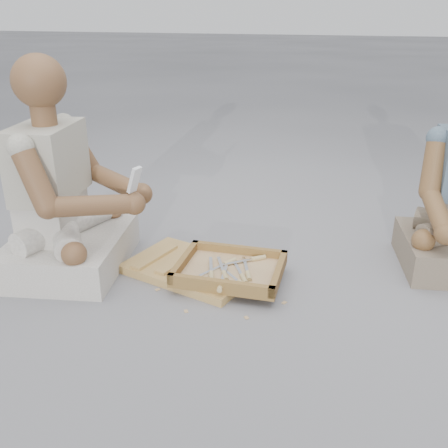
% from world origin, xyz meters
% --- Properties ---
extents(ground, '(60.00, 60.00, 0.00)m').
position_xyz_m(ground, '(0.00, 0.00, 0.00)').
color(ground, gray).
rests_on(ground, ground).
extents(carved_panel, '(0.63, 0.48, 0.04)m').
position_xyz_m(carved_panel, '(-0.29, 0.20, 0.02)').
color(carved_panel, '#A2773E').
rests_on(carved_panel, ground).
extents(tool_tray, '(0.50, 0.42, 0.06)m').
position_xyz_m(tool_tray, '(-0.09, 0.18, 0.06)').
color(tool_tray, brown).
rests_on(tool_tray, carved_panel).
extents(chisel_0, '(0.11, 0.21, 0.02)m').
position_xyz_m(chisel_0, '(-0.14, 0.09, 0.07)').
color(chisel_0, silver).
rests_on(chisel_0, tool_tray).
extents(chisel_1, '(0.13, 0.20, 0.02)m').
position_xyz_m(chisel_1, '(-0.10, 0.13, 0.07)').
color(chisel_1, silver).
rests_on(chisel_1, tool_tray).
extents(chisel_2, '(0.11, 0.21, 0.02)m').
position_xyz_m(chisel_2, '(-0.12, 0.23, 0.06)').
color(chisel_2, silver).
rests_on(chisel_2, tool_tray).
extents(chisel_3, '(0.14, 0.19, 0.02)m').
position_xyz_m(chisel_3, '(-0.01, 0.14, 0.06)').
color(chisel_3, silver).
rests_on(chisel_3, tool_tray).
extents(chisel_4, '(0.18, 0.15, 0.02)m').
position_xyz_m(chisel_4, '(-0.01, 0.09, 0.06)').
color(chisel_4, silver).
rests_on(chisel_4, tool_tray).
extents(chisel_5, '(0.07, 0.22, 0.02)m').
position_xyz_m(chisel_5, '(-0.07, 0.03, 0.07)').
color(chisel_5, silver).
rests_on(chisel_5, tool_tray).
extents(chisel_6, '(0.11, 0.21, 0.02)m').
position_xyz_m(chisel_6, '(0.00, 0.16, 0.07)').
color(chisel_6, silver).
rests_on(chisel_6, tool_tray).
extents(chisel_7, '(0.17, 0.16, 0.02)m').
position_xyz_m(chisel_7, '(-0.02, 0.31, 0.07)').
color(chisel_7, silver).
rests_on(chisel_7, tool_tray).
extents(wood_chip_0, '(0.02, 0.02, 0.00)m').
position_xyz_m(wood_chip_0, '(0.07, -0.07, 0.00)').
color(wood_chip_0, tan).
rests_on(wood_chip_0, ground).
extents(wood_chip_1, '(0.02, 0.02, 0.00)m').
position_xyz_m(wood_chip_1, '(-0.17, 0.55, 0.00)').
color(wood_chip_1, tan).
rests_on(wood_chip_1, ground).
extents(wood_chip_2, '(0.02, 0.02, 0.00)m').
position_xyz_m(wood_chip_2, '(-0.22, 0.20, 0.00)').
color(wood_chip_2, tan).
rests_on(wood_chip_2, ground).
extents(wood_chip_3, '(0.02, 0.02, 0.00)m').
position_xyz_m(wood_chip_3, '(0.04, 0.55, 0.00)').
color(wood_chip_3, tan).
rests_on(wood_chip_3, ground).
extents(wood_chip_4, '(0.02, 0.02, 0.00)m').
position_xyz_m(wood_chip_4, '(-0.03, 0.39, 0.00)').
color(wood_chip_4, tan).
rests_on(wood_chip_4, ground).
extents(wood_chip_5, '(0.02, 0.02, 0.00)m').
position_xyz_m(wood_chip_5, '(-0.39, 0.11, 0.00)').
color(wood_chip_5, tan).
rests_on(wood_chip_5, ground).
extents(wood_chip_6, '(0.02, 0.02, 0.00)m').
position_xyz_m(wood_chip_6, '(-0.17, -0.11, 0.00)').
color(wood_chip_6, tan).
rests_on(wood_chip_6, ground).
extents(wood_chip_7, '(0.02, 0.02, 0.00)m').
position_xyz_m(wood_chip_7, '(-0.36, -0.00, 0.00)').
color(wood_chip_7, tan).
rests_on(wood_chip_7, ground).
extents(wood_chip_8, '(0.02, 0.02, 0.00)m').
position_xyz_m(wood_chip_8, '(-0.20, 0.06, 0.00)').
color(wood_chip_8, tan).
rests_on(wood_chip_8, ground).
extents(wood_chip_9, '(0.02, 0.02, 0.00)m').
position_xyz_m(wood_chip_9, '(-0.05, 0.20, 0.00)').
color(wood_chip_9, tan).
rests_on(wood_chip_9, ground).
extents(wood_chip_10, '(0.02, 0.02, 0.00)m').
position_xyz_m(wood_chip_10, '(0.19, 0.10, 0.00)').
color(wood_chip_10, tan).
rests_on(wood_chip_10, ground).
extents(craftsman, '(0.71, 0.73, 0.96)m').
position_xyz_m(craftsman, '(-0.85, 0.05, 0.33)').
color(craftsman, silver).
rests_on(craftsman, ground).
extents(mobile_phone, '(0.06, 0.06, 0.12)m').
position_xyz_m(mobile_phone, '(-0.49, 0.09, 0.46)').
color(mobile_phone, white).
rests_on(mobile_phone, craftsman).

